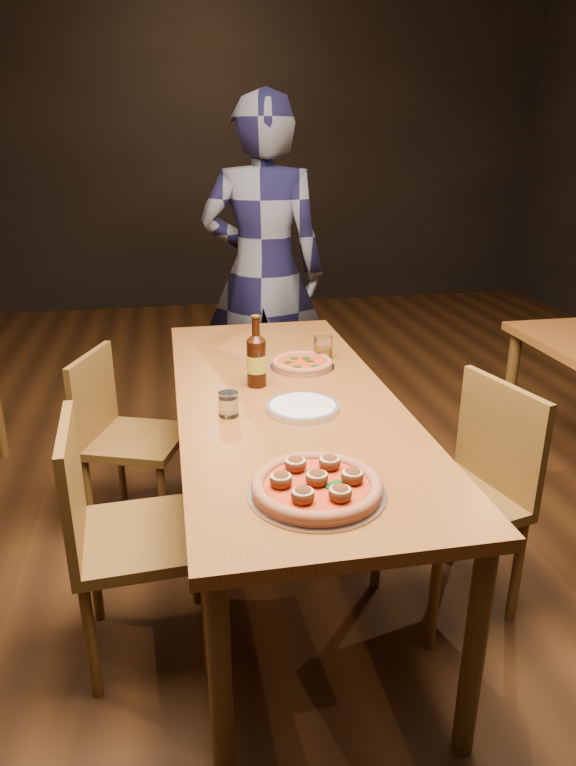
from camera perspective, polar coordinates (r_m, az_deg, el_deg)
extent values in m
plane|color=black|center=(2.75, -0.20, -15.78)|extent=(9.00, 9.00, 0.00)
plane|color=black|center=(6.68, -7.73, 19.58)|extent=(7.00, 0.00, 7.00)
cube|color=brown|center=(2.39, -0.22, -1.59)|extent=(0.80, 2.00, 0.04)
cylinder|color=#543A18|center=(1.78, -6.02, -25.62)|extent=(0.06, 0.06, 0.71)
cylinder|color=#543A18|center=(3.36, -8.87, -1.84)|extent=(0.06, 0.06, 0.71)
cylinder|color=#543A18|center=(1.93, 16.23, -22.08)|extent=(0.06, 0.06, 0.71)
cylinder|color=#543A18|center=(3.44, 2.49, -1.04)|extent=(0.06, 0.06, 0.71)
cylinder|color=#543A18|center=(3.63, 19.10, -1.02)|extent=(0.06, 0.06, 0.71)
cylinder|color=#B7B7BF|center=(1.75, 2.56, -9.74)|extent=(0.38, 0.38, 0.01)
cylinder|color=#C27351|center=(1.74, 2.57, -9.37)|extent=(0.35, 0.35, 0.02)
torus|color=#C27351|center=(1.74, 2.58, -9.09)|extent=(0.35, 0.35, 0.04)
cylinder|color=red|center=(1.74, 2.58, -9.03)|extent=(0.28, 0.28, 0.00)
cylinder|color=#B7B7BF|center=(2.67, 1.28, 1.47)|extent=(0.27, 0.27, 0.01)
cylinder|color=#C27351|center=(2.67, 1.28, 1.69)|extent=(0.25, 0.25, 0.02)
torus|color=#C27351|center=(2.67, 1.29, 1.85)|extent=(0.25, 0.25, 0.03)
cylinder|color=red|center=(2.67, 1.29, 1.89)|extent=(0.19, 0.19, 0.00)
cylinder|color=white|center=(2.24, 1.31, -2.23)|extent=(0.25, 0.25, 0.02)
cylinder|color=black|center=(2.45, -2.83, 1.76)|extent=(0.07, 0.07, 0.18)
cylinder|color=black|center=(2.41, -2.89, 4.82)|extent=(0.03, 0.03, 0.09)
cylinder|color=gold|center=(2.45, -2.83, 1.76)|extent=(0.08, 0.08, 0.07)
cylinder|color=white|center=(2.20, -5.32, -1.89)|extent=(0.07, 0.07, 0.09)
cylinder|color=#AD6413|center=(2.76, 3.14, 3.16)|extent=(0.08, 0.08, 0.10)
imported|color=black|center=(3.62, -2.20, 9.77)|extent=(0.77, 0.60, 1.88)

